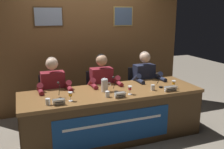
% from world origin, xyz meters
% --- Properties ---
extents(ground_plane, '(12.00, 12.00, 0.00)m').
position_xyz_m(ground_plane, '(0.00, 0.00, 0.00)').
color(ground_plane, gray).
extents(wall_back_panelled, '(3.90, 0.14, 2.60)m').
position_xyz_m(wall_back_panelled, '(-0.00, 1.34, 1.30)').
color(wall_back_panelled, brown).
rests_on(wall_back_panelled, ground_plane).
extents(conference_table, '(2.70, 0.87, 0.74)m').
position_xyz_m(conference_table, '(-0.00, -0.11, 0.50)').
color(conference_table, brown).
rests_on(conference_table, ground_plane).
extents(chair_left, '(0.44, 0.45, 0.89)m').
position_xyz_m(chair_left, '(-0.80, 0.62, 0.43)').
color(chair_left, black).
rests_on(chair_left, ground_plane).
extents(panelist_left, '(0.51, 0.48, 1.22)m').
position_xyz_m(panelist_left, '(-0.80, 0.42, 0.71)').
color(panelist_left, black).
rests_on(panelist_left, ground_plane).
extents(nameplate_left, '(0.15, 0.06, 0.08)m').
position_xyz_m(nameplate_left, '(-0.84, -0.32, 0.78)').
color(nameplate_left, white).
rests_on(nameplate_left, conference_table).
extents(juice_glass_left, '(0.06, 0.06, 0.12)m').
position_xyz_m(juice_glass_left, '(-0.67, -0.23, 0.82)').
color(juice_glass_left, white).
rests_on(juice_glass_left, conference_table).
extents(water_cup_left, '(0.06, 0.06, 0.08)m').
position_xyz_m(water_cup_left, '(-0.97, -0.27, 0.77)').
color(water_cup_left, silver).
rests_on(water_cup_left, conference_table).
extents(microphone_left, '(0.06, 0.17, 0.22)m').
position_xyz_m(microphone_left, '(-0.79, -0.08, 0.81)').
color(microphone_left, black).
rests_on(microphone_left, conference_table).
extents(chair_center, '(0.44, 0.45, 0.89)m').
position_xyz_m(chair_center, '(0.00, 0.62, 0.43)').
color(chair_center, black).
rests_on(chair_center, ground_plane).
extents(panelist_center, '(0.51, 0.48, 1.22)m').
position_xyz_m(panelist_center, '(0.00, 0.42, 0.71)').
color(panelist_center, black).
rests_on(panelist_center, ground_plane).
extents(nameplate_center, '(0.16, 0.06, 0.08)m').
position_xyz_m(nameplate_center, '(-0.01, -0.34, 0.78)').
color(nameplate_center, white).
rests_on(nameplate_center, conference_table).
extents(juice_glass_center, '(0.06, 0.06, 0.12)m').
position_xyz_m(juice_glass_center, '(0.18, -0.25, 0.82)').
color(juice_glass_center, white).
rests_on(juice_glass_center, conference_table).
extents(water_cup_center, '(0.06, 0.06, 0.08)m').
position_xyz_m(water_cup_center, '(-0.16, -0.25, 0.77)').
color(water_cup_center, silver).
rests_on(water_cup_center, conference_table).
extents(microphone_center, '(0.06, 0.17, 0.22)m').
position_xyz_m(microphone_center, '(0.03, -0.06, 0.81)').
color(microphone_center, black).
rests_on(microphone_center, conference_table).
extents(chair_right, '(0.44, 0.45, 0.89)m').
position_xyz_m(chair_right, '(0.80, 0.62, 0.43)').
color(chair_right, black).
rests_on(chair_right, ground_plane).
extents(panelist_right, '(0.51, 0.48, 1.22)m').
position_xyz_m(panelist_right, '(0.80, 0.42, 0.71)').
color(panelist_right, black).
rests_on(panelist_right, ground_plane).
extents(nameplate_right, '(0.20, 0.06, 0.08)m').
position_xyz_m(nameplate_right, '(0.81, -0.33, 0.78)').
color(nameplate_right, white).
rests_on(nameplate_right, conference_table).
extents(juice_glass_right, '(0.06, 0.06, 0.12)m').
position_xyz_m(juice_glass_right, '(0.93, -0.22, 0.82)').
color(juice_glass_right, white).
rests_on(juice_glass_right, conference_table).
extents(water_cup_right, '(0.06, 0.06, 0.08)m').
position_xyz_m(water_cup_right, '(0.58, -0.19, 0.77)').
color(water_cup_right, silver).
rests_on(water_cup_right, conference_table).
extents(microphone_right, '(0.06, 0.17, 0.22)m').
position_xyz_m(microphone_right, '(0.76, -0.09, 0.81)').
color(microphone_right, black).
rests_on(microphone_right, conference_table).
extents(water_pitcher_central, '(0.15, 0.10, 0.21)m').
position_xyz_m(water_pitcher_central, '(-0.11, 0.01, 0.83)').
color(water_pitcher_central, silver).
rests_on(water_pitcher_central, conference_table).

